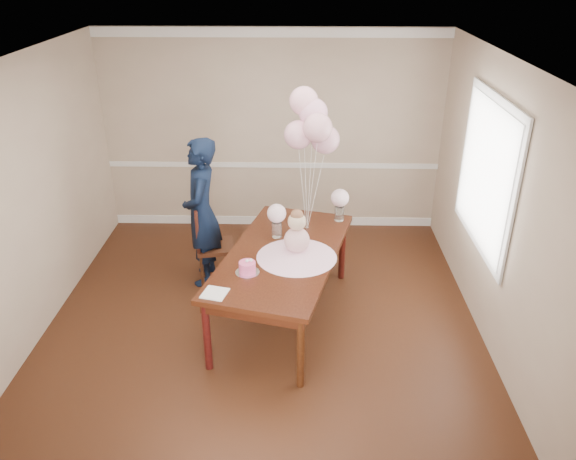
{
  "coord_description": "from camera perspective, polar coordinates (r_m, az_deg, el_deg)",
  "views": [
    {
      "loc": [
        0.38,
        -4.77,
        3.53
      ],
      "look_at": [
        0.26,
        0.2,
        1.05
      ],
      "focal_mm": 35.0,
      "sensor_mm": 36.0,
      "label": 1
    }
  ],
  "objects": [
    {
      "name": "crown_molding",
      "position": [
        7.33,
        -1.73,
        19.44
      ],
      "size": [
        4.5,
        0.02,
        0.12
      ],
      "primitive_type": "cube",
      "color": "white",
      "rests_on": "wall_back"
    },
    {
      "name": "birthday_cake",
      "position": [
        5.32,
        -4.16,
        -3.78
      ],
      "size": [
        0.19,
        0.19,
        0.11
      ],
      "primitive_type": "cylinder",
      "rotation": [
        0.0,
        0.0,
        -0.25
      ],
      "color": "#EF4B8B",
      "rests_on": "cake_platter"
    },
    {
      "name": "rose_vase_far",
      "position": [
        6.35,
        5.23,
        1.69
      ],
      "size": [
        0.13,
        0.13,
        0.17
      ],
      "primitive_type": "cylinder",
      "rotation": [
        0.0,
        0.0,
        -0.25
      ],
      "color": "white",
      "rests_on": "dining_table_top"
    },
    {
      "name": "table_leg_bl",
      "position": [
        6.82,
        -1.82,
        -1.12
      ],
      "size": [
        0.09,
        0.09,
        0.74
      ],
      "primitive_type": "cylinder",
      "rotation": [
        0.0,
        0.0,
        -0.25
      ],
      "color": "black",
      "rests_on": "floor"
    },
    {
      "name": "wall_left",
      "position": [
        5.87,
        -25.41,
        2.01
      ],
      "size": [
        0.02,
        5.0,
        2.7
      ],
      "primitive_type": "cube",
      "color": "tan",
      "rests_on": "floor"
    },
    {
      "name": "balloon_ribbon_c",
      "position": [
        5.97,
        2.23,
        5.12
      ],
      "size": [
        0.05,
        0.09,
        1.1
      ],
      "primitive_type": "cylinder",
      "rotation": [
        -0.09,
        0.02,
        -0.25
      ],
      "color": "white",
      "rests_on": "balloon_weight"
    },
    {
      "name": "baby_hair",
      "position": [
        5.39,
        0.92,
        1.47
      ],
      "size": [
        0.13,
        0.13,
        0.13
      ],
      "primitive_type": "sphere",
      "color": "brown",
      "rests_on": "baby_head"
    },
    {
      "name": "cake_flower_b",
      "position": [
        5.29,
        -3.78,
        -3.08
      ],
      "size": [
        0.03,
        0.03,
        0.03
      ],
      "primitive_type": "sphere",
      "color": "white",
      "rests_on": "birthday_cake"
    },
    {
      "name": "balloon_c",
      "position": [
        5.8,
        2.58,
        11.83
      ],
      "size": [
        0.3,
        0.3,
        0.3
      ],
      "primitive_type": "sphere",
      "color": "#F3ACCD",
      "rests_on": "balloon_ribbon_c"
    },
    {
      "name": "baby_torso",
      "position": [
        5.51,
        0.9,
        -1.02
      ],
      "size": [
        0.25,
        0.25,
        0.25
      ],
      "primitive_type": "sphere",
      "color": "pink",
      "rests_on": "baby_skirt"
    },
    {
      "name": "wall_front",
      "position": [
        3.17,
        -6.18,
        -17.13
      ],
      "size": [
        4.5,
        0.02,
        2.7
      ],
      "primitive_type": "cube",
      "color": "tan",
      "rests_on": "floor"
    },
    {
      "name": "napkin",
      "position": [
        5.06,
        -7.44,
        -6.39
      ],
      "size": [
        0.26,
        0.26,
        0.01
      ],
      "primitive_type": "cube",
      "rotation": [
        0.0,
        0.0,
        -0.25
      ],
      "color": "white",
      "rests_on": "dining_table_top"
    },
    {
      "name": "balloon_weight",
      "position": [
        6.15,
        1.93,
        0.19
      ],
      "size": [
        0.05,
        0.05,
        0.02
      ],
      "primitive_type": "cylinder",
      "rotation": [
        0.0,
        0.0,
        -0.25
      ],
      "color": "silver",
      "rests_on": "dining_table_top"
    },
    {
      "name": "chair_slat_top",
      "position": [
        6.41,
        -9.34,
        1.92
      ],
      "size": [
        0.1,
        0.38,
        0.05
      ],
      "primitive_type": "cube",
      "rotation": [
        0.0,
        0.0,
        0.18
      ],
      "color": "#3E1910",
      "rests_on": "dining_chair_seat"
    },
    {
      "name": "chair_leg_fr",
      "position": [
        6.58,
        -5.7,
        -4.0
      ],
      "size": [
        0.04,
        0.04,
        0.41
      ],
      "primitive_type": "cylinder",
      "rotation": [
        0.0,
        0.0,
        0.18
      ],
      "color": "#34130E",
      "rests_on": "floor"
    },
    {
      "name": "balloon_e",
      "position": [
        5.83,
        3.81,
        9.16
      ],
      "size": [
        0.3,
        0.3,
        0.3
      ],
      "primitive_type": "sphere",
      "color": "#D899AD",
      "rests_on": "balloon_ribbon_e"
    },
    {
      "name": "roses_far",
      "position": [
        6.27,
        5.3,
        3.27
      ],
      "size": [
        0.2,
        0.2,
        0.2
      ],
      "primitive_type": "sphere",
      "color": "white",
      "rests_on": "rose_vase_far"
    },
    {
      "name": "chair_slat_mid",
      "position": [
        6.47,
        -9.24,
        0.68
      ],
      "size": [
        0.1,
        0.38,
        0.05
      ],
      "primitive_type": "cube",
      "rotation": [
        0.0,
        0.0,
        0.18
      ],
      "color": "#36140E",
      "rests_on": "dining_chair_seat"
    },
    {
      "name": "rose_vase_near",
      "position": [
        5.95,
        -1.15,
        0.04
      ],
      "size": [
        0.13,
        0.13,
        0.17
      ],
      "primitive_type": "cylinder",
      "rotation": [
        0.0,
        0.0,
        -0.25
      ],
      "color": "white",
      "rests_on": "dining_table_top"
    },
    {
      "name": "chair_leg_br",
      "position": [
        6.88,
        -5.9,
        -2.55
      ],
      "size": [
        0.04,
        0.04,
        0.41
      ],
      "primitive_type": "cylinder",
      "rotation": [
        0.0,
        0.0,
        0.18
      ],
      "color": "#37120F",
      "rests_on": "floor"
    },
    {
      "name": "cake_platter",
      "position": [
        5.35,
        -4.14,
        -4.31
      ],
      "size": [
        0.28,
        0.28,
        0.01
      ],
      "primitive_type": "cylinder",
      "rotation": [
        0.0,
        0.0,
        -0.25
      ],
      "color": "silver",
      "rests_on": "dining_table_top"
    },
    {
      "name": "baby_skirt",
      "position": [
        5.57,
        0.89,
        -2.27
      ],
      "size": [
        0.98,
        0.98,
        0.11
      ],
      "primitive_type": "cone",
      "rotation": [
        0.0,
        0.0,
        -0.25
      ],
      "color": "#FFBBDA",
      "rests_on": "dining_table_top"
    },
    {
      "name": "baseboard_trim",
      "position": [
        8.06,
        -1.48,
        0.98
      ],
      "size": [
        4.5,
        0.02,
        0.12
      ],
      "primitive_type": "cube",
      "color": "white",
      "rests_on": "floor"
    },
    {
      "name": "balloon_b",
      "position": [
        5.66,
        3.03,
        10.34
      ],
      "size": [
        0.3,
        0.3,
        0.3
      ],
      "primitive_type": "sphere",
      "color": "#E6A3B3",
      "rests_on": "balloon_ribbon_b"
    },
    {
      "name": "window_blinds",
      "position": [
        5.92,
        19.36,
        5.43
      ],
      "size": [
        0.01,
        1.5,
        1.4
      ],
      "primitive_type": "cube",
      "color": "silver",
      "rests_on": "wall_right"
    },
    {
      "name": "chair_back_post_l",
      "position": [
        6.33,
        -9.19,
        -0.3
      ],
      "size": [
        0.04,
        0.04,
        0.54
      ],
      "primitive_type": "cylinder",
      "rotation": [
        0.0,
        0.0,
        0.18
      ],
      "color": "#38160F",
      "rests_on": "dining_chair_seat"
    },
    {
      "name": "dining_chair_seat",
      "position": [
        6.61,
        -7.38,
        -1.67
      ],
      "size": [
        0.49,
        0.49,
        0.05
      ],
      "primitive_type": "cube",
      "rotation": [
        0.0,
        0.0,
        0.18
      ],
      "color": "#3C1C10",
      "rests_on": "chair_leg_fl"
    },
    {
      "name": "chair_leg_fl",
      "position": [
        6.57,
        -8.71,
        -4.22
      ],
      "size": [
        0.04,
        0.04,
        0.41
      ],
      "primitive_type": "cylinder",
      "rotation": [
        0.0,
        0.0,
        0.18
      ],
      "color": "black",
      "rests_on": "floor"
    },
    {
      "name": "chair_rail_trim",
      "position": [
        7.73,
        -1.56,
        6.61
      ],
      "size": [
        4.5,
        0.02,
        0.07
      ],
      "primitive_type": "cube",
      "color": "white",
      "rests_on": "wall_back"
    },
    {
      "name": "floor",
      "position": [
        5.95,
        -2.62,
        -9.94
      ],
      "size": [
        4.5,
        5.0,
        0.0
      ],
      "primitive_type": "cube",
      "color": "black",
      "rests_on": "ground"
    },
    {
      "name": "wall_right",
      "position": [
        5.57,
        20.86,
        1.63
      ],
      "size": [
        0.02,
        5.0,
        2.7
      ],
      "primitive_type": "cube",
      "color": "tan",
      "rests_on": "floor"
    },
    {
      "name": "table_leg_fr",
      "position": [
        5.04,
        1.31,
        -12.34
      ],
      "size": [
        0.09,
        0.09,
        0.74
      ],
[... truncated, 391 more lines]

